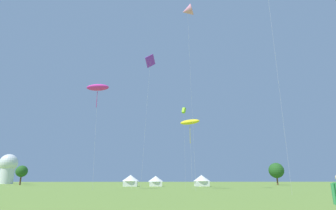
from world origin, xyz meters
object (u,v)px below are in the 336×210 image
at_px(tree_distant_right, 276,170).
at_px(kite_magenta_parafoil, 98,88).
at_px(kite_pink_delta, 187,11).
at_px(festival_tent_center, 131,180).
at_px(kite_purple_diamond, 150,62).
at_px(observatory_dome, 8,167).
at_px(tree_distant_left, 22,171).
at_px(kite_yellow_parafoil, 190,122).
at_px(kite_lime_box, 184,111).
at_px(festival_tent_left, 156,181).
at_px(festival_tent_right, 202,180).

bearing_deg(tree_distant_right, kite_magenta_parafoil, -143.01).
bearing_deg(kite_pink_delta, festival_tent_center, 113.50).
height_order(kite_purple_diamond, observatory_dome, kite_purple_diamond).
xyz_separation_m(festival_tent_center, tree_distant_left, (-33.53, 17.75, 2.46)).
xyz_separation_m(kite_yellow_parafoil, observatory_dome, (-60.08, 58.59, -5.63)).
xyz_separation_m(kite_lime_box, tree_distant_left, (-45.80, 24.12, -13.19)).
relative_size(kite_purple_diamond, festival_tent_center, 6.50).
height_order(observatory_dome, tree_distant_right, observatory_dome).
bearing_deg(kite_purple_diamond, tree_distant_right, 38.18).
bearing_deg(kite_pink_delta, festival_tent_left, 101.09).
relative_size(kite_yellow_parafoil, tree_distant_left, 2.18).
height_order(festival_tent_right, observatory_dome, observatory_dome).
bearing_deg(kite_pink_delta, observatory_dome, 132.68).
bearing_deg(kite_lime_box, tree_distant_right, 33.44).
bearing_deg(kite_yellow_parafoil, tree_distant_right, 47.20).
bearing_deg(festival_tent_right, tree_distant_left, 160.69).
height_order(kite_lime_box, kite_magenta_parafoil, kite_lime_box).
bearing_deg(observatory_dome, kite_lime_box, -36.90).
relative_size(festival_tent_right, tree_distant_left, 0.72).
bearing_deg(kite_pink_delta, tree_distant_right, 50.98).
bearing_deg(tree_distant_left, observatory_dome, 124.72).
bearing_deg(kite_pink_delta, kite_yellow_parafoil, 81.84).
xyz_separation_m(kite_purple_diamond, observatory_dome, (-52.66, 55.52, -18.75)).
relative_size(kite_lime_box, festival_tent_left, 4.81).
bearing_deg(festival_tent_center, festival_tent_right, 0.00).
xyz_separation_m(festival_tent_left, tree_distant_left, (-39.53, 17.75, 2.58)).
bearing_deg(festival_tent_left, kite_purple_diamond, -95.86).
relative_size(festival_tent_center, festival_tent_right, 1.00).
xyz_separation_m(kite_magenta_parafoil, tree_distant_right, (46.77, 35.23, -12.90)).
xyz_separation_m(kite_pink_delta, festival_tent_right, (6.20, 25.14, -29.44)).
relative_size(kite_yellow_parafoil, kite_pink_delta, 0.38).
bearing_deg(festival_tent_center, kite_lime_box, -27.43).
xyz_separation_m(kite_lime_box, tree_distant_right, (29.81, 19.68, -12.93)).
distance_m(kite_lime_box, tree_distant_right, 37.99).
xyz_separation_m(kite_yellow_parafoil, tree_distant_right, (30.34, 32.77, -7.47)).
xyz_separation_m(kite_magenta_parafoil, festival_tent_right, (21.81, 21.92, -15.61)).
xyz_separation_m(kite_magenta_parafoil, festival_tent_left, (10.69, 21.92, -15.73)).
distance_m(kite_yellow_parafoil, festival_tent_center, 24.90).
distance_m(observatory_dome, tree_distant_right, 94.06).
relative_size(kite_purple_diamond, tree_distant_left, 4.68).
distance_m(kite_lime_box, festival_tent_right, 17.58).
height_order(kite_yellow_parafoil, festival_tent_center, kite_yellow_parafoil).
relative_size(kite_lime_box, tree_distant_left, 3.17).
height_order(kite_purple_diamond, festival_tent_left, kite_purple_diamond).
height_order(festival_tent_left, observatory_dome, observatory_dome).
height_order(kite_yellow_parafoil, tree_distant_right, kite_yellow_parafoil).
xyz_separation_m(kite_lime_box, festival_tent_center, (-12.28, 6.37, -15.65)).
distance_m(kite_yellow_parafoil, observatory_dome, 84.11).
bearing_deg(kite_yellow_parafoil, tree_distant_left, 140.58).
bearing_deg(festival_tent_center, observatory_dome, 141.01).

